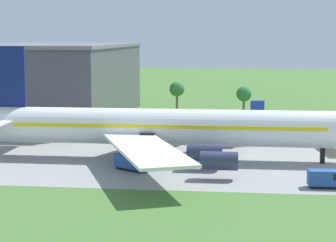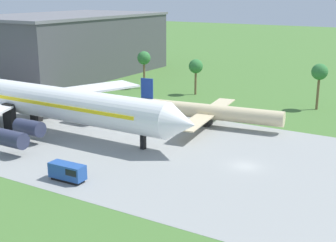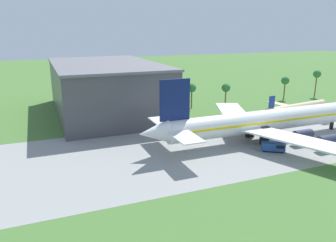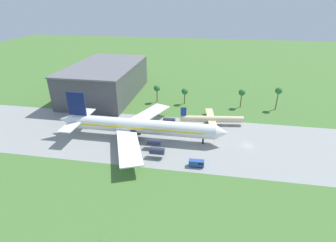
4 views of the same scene
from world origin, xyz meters
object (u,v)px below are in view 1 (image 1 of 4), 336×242
at_px(jet_airliner, 160,127).
at_px(baggage_tug, 329,179).
at_px(regional_aircraft, 325,130).
at_px(fuel_truck, 133,162).
at_px(terminal_building, 51,81).

distance_m(jet_airliner, baggage_tug, 30.88).
xyz_separation_m(regional_aircraft, fuel_truck, (-32.87, -27.60, -1.48)).
bearing_deg(baggage_tug, regional_aircraft, 83.32).
height_order(regional_aircraft, baggage_tug, regional_aircraft).
distance_m(jet_airliner, fuel_truck, 10.51).
height_order(jet_airliner, fuel_truck, jet_airliner).
bearing_deg(regional_aircraft, jet_airliner, -148.09).
xyz_separation_m(jet_airliner, fuel_truck, (-3.16, -9.09, -4.23)).
distance_m(fuel_truck, terminal_building, 66.70).
bearing_deg(fuel_truck, baggage_tug, -15.01).
relative_size(jet_airliner, terminal_building, 1.20).
xyz_separation_m(jet_airliner, baggage_tug, (25.57, -16.80, -4.20)).
distance_m(regional_aircraft, terminal_building, 71.52).
xyz_separation_m(fuel_truck, terminal_building, (-31.38, 58.30, 8.10)).
height_order(regional_aircraft, terminal_building, terminal_building).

